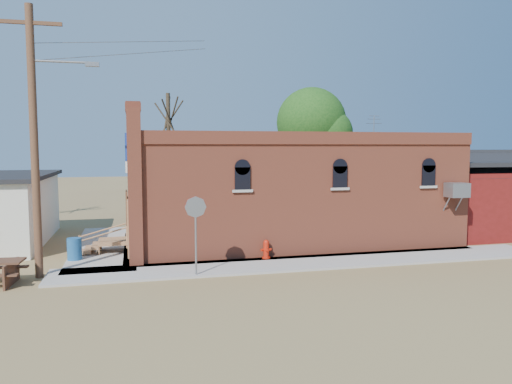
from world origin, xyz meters
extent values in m
plane|color=brown|center=(0.00, 0.00, 0.00)|extent=(120.00, 120.00, 0.00)
cube|color=#9E9991|center=(1.50, 0.90, 0.04)|extent=(19.00, 2.20, 0.08)
cube|color=#9E9991|center=(-6.30, 6.00, 0.04)|extent=(2.60, 10.00, 0.08)
cube|color=#B45137|center=(2.00, 5.50, 2.25)|extent=(14.00, 7.00, 4.50)
cube|color=black|center=(2.00, 5.50, 4.55)|extent=(13.80, 6.80, 0.12)
cube|color=#B45137|center=(-5.00, 5.50, 2.90)|extent=(0.50, 7.40, 5.80)
cube|color=navy|center=(-5.30, 4.30, 4.00)|extent=(0.08, 1.10, 1.56)
cube|color=gray|center=(8.10, 1.55, 2.60)|extent=(0.85, 0.65, 0.60)
cube|color=#5B130F|center=(11.50, 5.50, 1.60)|extent=(5.00, 6.00, 3.20)
cylinder|color=#502E20|center=(-8.20, 1.20, 4.50)|extent=(0.26, 0.26, 9.00)
cube|color=#502E20|center=(-8.20, 1.20, 8.40)|extent=(2.00, 0.12, 0.12)
cylinder|color=gray|center=(-7.30, 1.20, 7.20)|extent=(1.80, 0.08, 0.08)
cube|color=gray|center=(-6.30, 1.20, 7.15)|extent=(0.45, 0.22, 0.14)
cylinder|color=#403624|center=(-3.00, 13.00, 3.75)|extent=(0.24, 0.24, 7.50)
cylinder|color=#403624|center=(6.00, 13.50, 3.15)|extent=(0.28, 0.28, 6.30)
sphere|color=#174213|center=(6.00, 13.50, 5.95)|extent=(4.40, 4.40, 4.40)
cylinder|color=#B21B0A|center=(-0.10, 1.80, 0.11)|extent=(0.42, 0.42, 0.06)
cylinder|color=#B21B0A|center=(-0.10, 1.80, 0.42)|extent=(0.29, 0.29, 0.55)
sphere|color=#B21B0A|center=(-0.10, 1.80, 0.70)|extent=(0.22, 0.22, 0.22)
cylinder|color=#B21B0A|center=(-0.10, 1.66, 0.42)|extent=(0.14, 0.15, 0.10)
cylinder|color=#B21B0A|center=(-0.24, 1.80, 0.42)|extent=(0.15, 0.14, 0.10)
cylinder|color=#B21B0A|center=(0.04, 1.80, 0.42)|extent=(0.15, 0.14, 0.10)
cylinder|color=gray|center=(-3.04, 0.00, 1.29)|extent=(0.09, 0.09, 2.42)
cylinder|color=gray|center=(-3.04, -0.02, 2.39)|extent=(0.73, 0.05, 0.73)
cylinder|color=red|center=(-3.04, 0.02, 2.39)|extent=(0.73, 0.05, 0.73)
cylinder|color=#1B5189|center=(-7.30, 3.36, 0.50)|extent=(0.72, 0.72, 0.84)
cube|color=#4F2F1F|center=(-8.86, 0.45, 0.38)|extent=(0.19, 1.50, 0.75)
camera|label=1|loc=(-5.05, -16.59, 4.40)|focal=35.00mm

